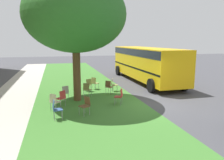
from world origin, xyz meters
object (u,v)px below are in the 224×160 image
at_px(chair_5, 109,86).
at_px(chair_4, 85,104).
at_px(chair_9, 61,97).
at_px(school_bus, 145,61).
at_px(street_tree, 75,15).
at_px(chair_1, 114,84).
at_px(chair_8, 95,82).
at_px(chair_0, 120,95).
at_px(chair_7, 87,89).
at_px(chair_10, 54,101).
at_px(chair_3, 56,108).
at_px(chair_6, 88,84).
at_px(chair_2, 65,92).

bearing_deg(chair_5, chair_4, 151.37).
bearing_deg(chair_5, chair_9, 124.89).
bearing_deg(school_bus, street_tree, 126.52).
distance_m(chair_1, chair_5, 0.78).
height_order(chair_9, school_bus, school_bus).
relative_size(street_tree, chair_8, 7.94).
height_order(chair_0, chair_8, same).
distance_m(chair_7, school_bus, 7.03).
relative_size(chair_4, chair_10, 1.00).
height_order(chair_3, chair_5, same).
bearing_deg(chair_7, chair_5, -73.14).
bearing_deg(chair_0, chair_8, 8.83).
relative_size(chair_9, chair_10, 1.00).
relative_size(chair_7, chair_8, 1.00).
bearing_deg(chair_9, chair_0, -97.65).
distance_m(chair_5, chair_6, 1.60).
bearing_deg(chair_10, chair_3, -177.05).
distance_m(chair_5, chair_7, 1.59).
height_order(street_tree, chair_0, street_tree).
distance_m(chair_8, chair_9, 4.46).
relative_size(street_tree, chair_0, 7.94).
bearing_deg(chair_5, chair_0, 179.10).
relative_size(chair_8, school_bus, 0.08).
distance_m(chair_1, chair_10, 5.25).
relative_size(chair_4, chair_9, 1.00).
relative_size(chair_2, school_bus, 0.08).
bearing_deg(chair_1, chair_7, 117.88).
relative_size(chair_1, chair_5, 1.00).
bearing_deg(chair_10, chair_5, -51.14).
distance_m(chair_6, chair_8, 0.76).
relative_size(chair_7, school_bus, 0.08).
bearing_deg(chair_3, chair_9, -8.73).
xyz_separation_m(chair_2, chair_7, (0.54, -1.40, 0.00)).
height_order(chair_6, chair_8, same).
bearing_deg(chair_6, chair_4, 170.06).
height_order(chair_5, chair_7, same).
bearing_deg(chair_5, school_bus, -49.09).
xyz_separation_m(chair_0, chair_1, (3.21, -0.53, 0.00)).
relative_size(chair_5, chair_8, 1.00).
relative_size(chair_2, chair_4, 1.00).
xyz_separation_m(chair_8, chair_9, (-3.72, 2.46, 0.00)).
bearing_deg(street_tree, chair_0, -125.10).
xyz_separation_m(chair_0, chair_5, (2.61, -0.04, 0.00)).
distance_m(street_tree, school_bus, 8.43).
distance_m(chair_9, chair_10, 0.72).
relative_size(chair_0, chair_8, 1.00).
xyz_separation_m(chair_4, chair_10, (1.01, 1.41, 0.00)).
bearing_deg(school_bus, chair_1, 129.25).
relative_size(chair_2, chair_8, 1.00).
bearing_deg(chair_3, street_tree, -22.72).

